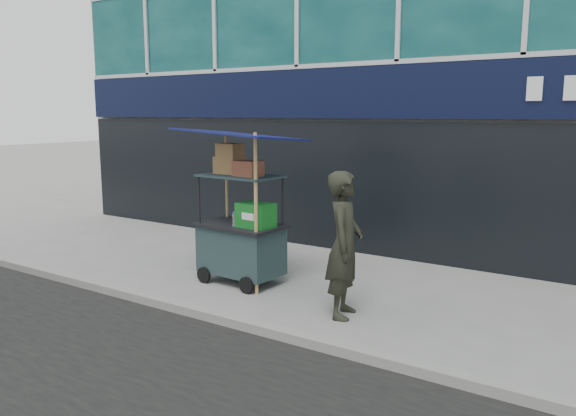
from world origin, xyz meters
The scene contains 4 objects.
ground centered at (0.00, 0.00, 0.00)m, with size 80.00×80.00×0.00m, color slate.
curb centered at (0.00, -0.20, 0.06)m, with size 80.00×0.18×0.12m, color gray.
vendor_cart centered at (-1.31, 1.26, 0.82)m, with size 1.79×1.32×2.34m.
vendor_man centered at (0.64, 0.85, 0.92)m, with size 0.67×0.44×1.85m, color black.
Camera 1 is at (3.81, -5.23, 2.55)m, focal length 35.00 mm.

